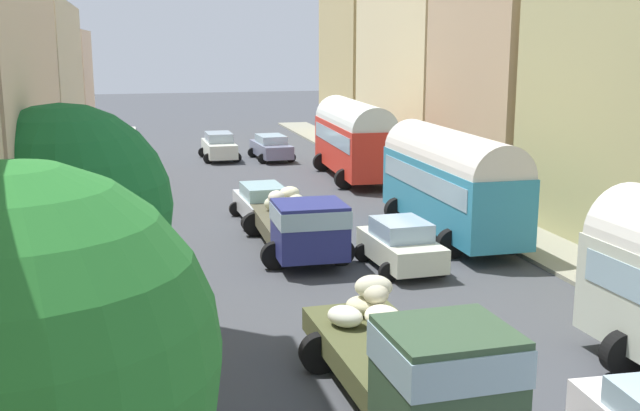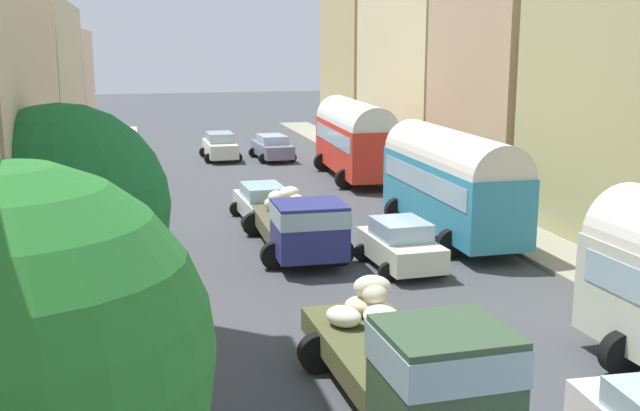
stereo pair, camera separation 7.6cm
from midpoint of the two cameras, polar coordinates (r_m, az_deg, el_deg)
name	(u,v)px [view 2 (the right image)]	position (r m, az deg, el deg)	size (l,w,h in m)	color
ground_plane	(298,215)	(32.89, -1.58, -0.71)	(154.00, 154.00, 0.00)	#404247
sidewalk_left	(120,223)	(32.17, -14.31, -1.26)	(2.50, 70.00, 0.14)	#A8A69C
sidewalk_right	(458,205)	(35.11, 10.06, 0.04)	(2.50, 70.00, 0.14)	gray
building_left_3	(34,107)	(43.04, -20.05, 6.78)	(5.72, 11.66, 7.68)	beige
building_right_2	(507,82)	(38.39, 13.49, 8.71)	(4.46, 9.07, 10.49)	tan
building_right_3	(422,73)	(48.52, 7.51, 9.58)	(4.60, 12.45, 10.48)	beige
building_right_4	(365,50)	(59.59, 3.35, 11.27)	(4.55, 9.71, 12.90)	tan
parked_bus_1	(451,178)	(29.27, 9.59, 1.96)	(3.21, 8.72, 4.01)	teal
parked_bus_2	(354,136)	(41.14, 2.58, 5.09)	(3.50, 8.90, 4.11)	red
cargo_truck_0	(413,362)	(15.21, 6.94, -11.24)	(3.16, 6.88, 2.50)	#344E34
cargo_truck_1	(299,222)	(26.60, -1.44, -1.25)	(3.17, 7.49, 2.19)	navy
car_0	(263,203)	(31.66, -4.10, 0.17)	(2.42, 4.29, 1.51)	silver
car_1	(220,146)	(48.25, -7.25, 4.31)	(2.33, 4.29, 1.67)	silver
car_3	(401,245)	(25.25, 5.97, -2.87)	(2.43, 3.78, 1.61)	beige
car_4	(272,147)	(47.92, -3.47, 4.26)	(2.50, 4.37, 1.52)	gray
pedestrian_1	(123,338)	(17.48, -14.06, -9.34)	(0.42, 0.42, 1.74)	#42483F
pedestrian_3	(102,198)	(32.33, -15.53, 0.54)	(0.44, 0.44, 1.86)	#1A353D
roadside_tree_0	(14,361)	(7.88, -21.13, -10.54)	(3.74, 3.74, 6.26)	brown
roadside_tree_1	(64,210)	(14.14, -17.99, -0.30)	(3.64, 3.64, 6.24)	brown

